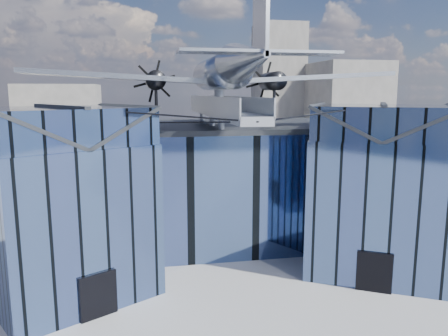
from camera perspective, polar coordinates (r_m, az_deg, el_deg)
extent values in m
plane|color=gray|center=(31.59, 0.71, -13.60)|extent=(120.00, 120.00, 0.00)
cube|color=#455C8D|center=(38.65, -1.97, -1.84)|extent=(28.00, 14.00, 9.50)
cube|color=#26292E|center=(37.96, -2.01, 5.50)|extent=(28.00, 14.00, 0.40)
cube|color=#455C8D|center=(28.86, -19.86, -6.48)|extent=(11.79, 11.43, 9.50)
cube|color=#455C8D|center=(27.85, -20.56, 5.17)|extent=(11.56, 11.20, 2.20)
cube|color=#26292E|center=(27.15, -25.02, 4.77)|extent=(7.98, 9.23, 2.40)
cube|color=#26292E|center=(28.71, -16.34, 5.52)|extent=(7.98, 9.23, 2.40)
cube|color=#26292E|center=(27.79, -20.71, 7.53)|extent=(4.30, 7.10, 0.18)
cube|color=black|center=(26.53, -16.11, -15.69)|extent=(2.03, 1.32, 2.60)
cube|color=black|center=(30.66, -11.98, -5.15)|extent=(0.34, 0.34, 9.50)
cube|color=#455C8D|center=(32.85, 19.40, -4.50)|extent=(11.79, 11.43, 9.50)
cube|color=#455C8D|center=(31.97, 20.00, 5.72)|extent=(11.56, 11.20, 2.20)
cube|color=#26292E|center=(32.01, 15.95, 5.94)|extent=(7.98, 9.23, 2.40)
cube|color=#26292E|center=(32.08, 24.03, 5.48)|extent=(7.98, 9.23, 2.40)
cube|color=#26292E|center=(31.92, 20.12, 7.78)|extent=(4.30, 7.10, 0.18)
cube|color=black|center=(30.05, 19.03, -12.75)|extent=(2.03, 1.32, 2.60)
cube|color=black|center=(33.09, 11.58, -4.03)|extent=(0.34, 0.34, 9.50)
cube|color=#90949C|center=(32.46, -0.51, 7.25)|extent=(1.80, 21.00, 0.50)
cube|color=#90949C|center=(32.29, -2.10, 8.38)|extent=(0.08, 21.00, 1.10)
cube|color=#90949C|center=(32.61, 1.06, 8.40)|extent=(0.08, 21.00, 1.10)
cylinder|color=#90949C|center=(41.86, -2.87, 6.89)|extent=(0.44, 0.44, 1.35)
cylinder|color=#90949C|center=(35.94, -1.52, 6.42)|extent=(0.44, 0.44, 1.35)
cylinder|color=#90949C|center=(32.01, -0.34, 6.00)|extent=(0.44, 0.44, 1.35)
cylinder|color=#90949C|center=(32.92, -0.67, 8.94)|extent=(0.70, 0.70, 1.40)
cylinder|color=black|center=(24.43, -9.54, 6.97)|extent=(10.55, 6.08, 0.69)
cylinder|color=black|center=(26.83, 13.67, 7.07)|extent=(10.55, 6.08, 0.69)
cylinder|color=black|center=(30.10, -5.47, 5.95)|extent=(6.09, 17.04, 1.19)
cylinder|color=black|center=(31.24, 5.62, 6.09)|extent=(6.09, 17.04, 1.19)
cylinder|color=#A8AEB5|center=(32.95, -0.67, 12.33)|extent=(2.50, 11.00, 2.50)
sphere|color=#A8AEB5|center=(38.37, -2.17, 11.97)|extent=(2.50, 2.50, 2.50)
cube|color=black|center=(37.41, -1.94, 13.08)|extent=(1.60, 1.40, 0.50)
cone|color=#A8AEB5|center=(24.18, 3.24, 13.94)|extent=(2.50, 7.00, 2.50)
cube|color=#A8AEB5|center=(22.14, 4.81, 18.47)|extent=(0.18, 2.40, 3.40)
cube|color=#A8AEB5|center=(22.07, 4.68, 14.83)|extent=(8.00, 1.80, 0.14)
cube|color=#A8AEB5|center=(33.43, -13.13, 11.53)|extent=(14.00, 3.20, 1.08)
cylinder|color=black|center=(34.03, -8.96, 11.21)|extent=(1.44, 3.20, 1.44)
cone|color=black|center=(35.82, -9.07, 11.13)|extent=(0.70, 0.70, 0.70)
cube|color=black|center=(35.97, -9.08, 11.12)|extent=(1.05, 0.06, 3.33)
cube|color=black|center=(35.97, -9.08, 11.12)|extent=(2.53, 0.06, 2.53)
cube|color=black|center=(35.97, -9.08, 11.12)|extent=(3.33, 0.06, 1.05)
cylinder|color=black|center=(33.42, -8.87, 9.14)|extent=(0.24, 0.24, 1.75)
cube|color=#A8AEB5|center=(35.80, 10.35, 11.49)|extent=(14.00, 3.20, 1.08)
cylinder|color=black|center=(35.58, 6.31, 11.20)|extent=(1.44, 3.20, 1.44)
cone|color=black|center=(37.30, 5.48, 11.15)|extent=(0.70, 0.70, 0.70)
cube|color=black|center=(37.44, 5.41, 11.14)|extent=(1.05, 0.06, 3.33)
cube|color=black|center=(37.44, 5.41, 11.14)|extent=(2.53, 0.06, 2.53)
cube|color=black|center=(37.44, 5.41, 11.14)|extent=(3.33, 0.06, 1.05)
cylinder|color=black|center=(34.99, 6.56, 9.21)|extent=(0.24, 0.24, 1.75)
cube|color=slate|center=(85.33, 15.55, 7.08)|extent=(12.00, 14.00, 18.00)
cube|color=slate|center=(84.76, -20.59, 5.44)|extent=(14.00, 10.00, 14.00)
cube|color=slate|center=(90.77, 7.07, 10.03)|extent=(9.00, 9.00, 26.00)
cylinder|color=#372516|center=(51.35, 20.39, -3.34)|extent=(0.48, 0.48, 2.82)
sphere|color=#294E1B|center=(50.87, 20.55, -0.59)|extent=(4.56, 4.56, 3.68)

